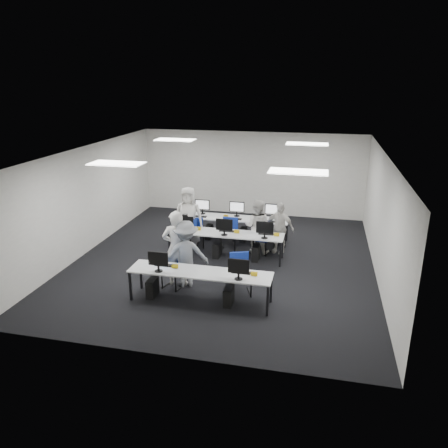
% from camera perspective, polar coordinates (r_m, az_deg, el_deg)
% --- Properties ---
extents(room, '(9.00, 9.02, 3.00)m').
position_cam_1_polar(room, '(11.61, 0.01, 2.08)').
color(room, black).
rests_on(room, ground).
extents(ceiling_panels, '(5.20, 4.60, 0.02)m').
position_cam_1_polar(ceiling_panels, '(11.28, 0.01, 9.33)').
color(ceiling_panels, white).
rests_on(ceiling_panels, room).
extents(desk_front, '(3.20, 0.70, 0.73)m').
position_cam_1_polar(desk_front, '(9.72, -3.14, -6.50)').
color(desk_front, silver).
rests_on(desk_front, ground).
extents(desk_mid, '(3.20, 0.70, 0.73)m').
position_cam_1_polar(desk_mid, '(12.05, 0.22, -1.39)').
color(desk_mid, silver).
rests_on(desk_mid, ground).
extents(desk_back, '(3.20, 0.70, 0.73)m').
position_cam_1_polar(desk_back, '(13.35, 1.53, 0.61)').
color(desk_back, silver).
rests_on(desk_back, ground).
extents(equipment_front, '(2.51, 0.41, 1.19)m').
position_cam_1_polar(equipment_front, '(9.90, -4.21, -8.12)').
color(equipment_front, '#0D47B0').
rests_on(equipment_front, desk_front).
extents(equipment_mid, '(2.91, 0.41, 1.19)m').
position_cam_1_polar(equipment_mid, '(12.19, -0.68, -2.78)').
color(equipment_mid, white).
rests_on(equipment_mid, desk_mid).
extents(equipment_back, '(2.91, 0.41, 1.19)m').
position_cam_1_polar(equipment_back, '(13.43, 2.34, -0.73)').
color(equipment_back, white).
rests_on(equipment_back, desk_back).
extents(chair_0, '(0.54, 0.57, 0.89)m').
position_cam_1_polar(chair_0, '(10.62, -6.52, -6.73)').
color(chair_0, navy).
rests_on(chair_0, ground).
extents(chair_1, '(0.61, 0.64, 0.95)m').
position_cam_1_polar(chair_1, '(10.24, 2.13, -7.48)').
color(chair_1, navy).
rests_on(chair_1, ground).
extents(chair_2, '(0.52, 0.55, 0.83)m').
position_cam_1_polar(chair_2, '(13.03, -3.58, -1.82)').
color(chair_2, navy).
rests_on(chair_2, ground).
extents(chair_3, '(0.48, 0.52, 0.95)m').
position_cam_1_polar(chair_3, '(12.68, 0.68, -2.19)').
color(chair_3, navy).
rests_on(chair_3, ground).
extents(chair_4, '(0.46, 0.50, 0.83)m').
position_cam_1_polar(chair_4, '(12.57, 4.94, -2.64)').
color(chair_4, navy).
rests_on(chair_4, ground).
extents(chair_5, '(0.53, 0.56, 0.84)m').
position_cam_1_polar(chair_5, '(13.21, -4.35, -1.54)').
color(chair_5, navy).
rests_on(chair_5, ground).
extents(chair_6, '(0.52, 0.54, 0.82)m').
position_cam_1_polar(chair_6, '(13.07, 0.55, -1.75)').
color(chair_6, navy).
rests_on(chair_6, ground).
extents(chair_7, '(0.47, 0.50, 0.84)m').
position_cam_1_polar(chair_7, '(12.89, 5.60, -2.10)').
color(chair_7, navy).
rests_on(chair_7, ground).
extents(handbag, '(0.39, 0.28, 0.29)m').
position_cam_1_polar(handbag, '(12.27, -5.45, -0.14)').
color(handbag, tan).
rests_on(handbag, desk_mid).
extents(student_0, '(0.75, 0.57, 1.87)m').
position_cam_1_polar(student_0, '(10.48, -6.19, -3.17)').
color(student_0, beige).
rests_on(student_0, ground).
extents(student_1, '(0.81, 0.66, 1.56)m').
position_cam_1_polar(student_1, '(12.45, 4.34, -0.31)').
color(student_1, beige).
rests_on(student_1, ground).
extents(student_2, '(0.94, 0.68, 1.78)m').
position_cam_1_polar(student_2, '(12.95, -4.67, 0.97)').
color(student_2, beige).
rests_on(student_2, ground).
extents(student_3, '(0.94, 0.60, 1.49)m').
position_cam_1_polar(student_3, '(12.49, 7.22, -0.50)').
color(student_3, beige).
rests_on(student_3, ground).
extents(photographer, '(1.20, 0.91, 1.64)m').
position_cam_1_polar(photographer, '(10.43, -5.00, -3.91)').
color(photographer, slate).
rests_on(photographer, ground).
extents(dslr_camera, '(0.19, 0.21, 0.10)m').
position_cam_1_polar(dslr_camera, '(10.30, -5.14, 0.99)').
color(dslr_camera, black).
rests_on(dslr_camera, photographer).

